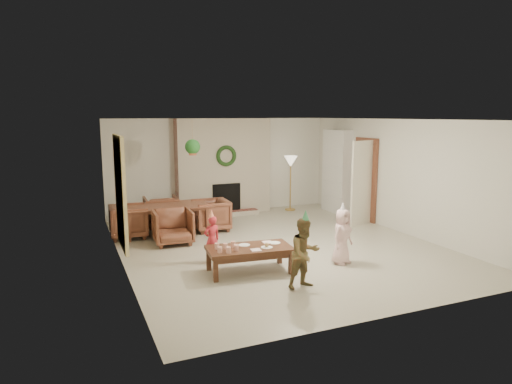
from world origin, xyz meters
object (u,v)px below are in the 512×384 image
child_plaid (305,253)px  dining_chair_far (161,211)px  dining_chair_near (173,227)px  dining_chair_left (129,221)px  dining_table (167,220)px  dining_chair_right (211,215)px  coffee_table_top (249,249)px  child_pink (342,236)px  child_red (212,240)px

child_plaid → dining_chair_far: bearing=95.8°
dining_chair_near → dining_chair_left: (-0.76, 0.84, 0.00)m
dining_chair_left → child_plaid: bearing=-149.6°
dining_chair_near → dining_chair_far: bearing=90.0°
dining_table → child_plaid: 4.13m
dining_chair_far → dining_chair_right: (0.96, -0.85, 0.00)m
coffee_table_top → child_pink: size_ratio=1.42×
dining_table → child_pink: child_pink is taller
dining_table → coffee_table_top: bearing=-72.8°
coffee_table_top → dining_chair_right: bearing=91.3°
dining_chair_left → dining_chair_far: bearing=-45.0°
child_red → child_pink: bearing=143.7°
child_pink → dining_chair_left: bearing=110.4°
dining_chair_right → child_pink: child_pink is taller
child_pink → child_red: bearing=131.7°
dining_table → dining_chair_near: size_ratio=2.34×
dining_chair_left → child_red: child_red is taller
dining_chair_right → child_red: (-0.67, -2.21, 0.07)m
coffee_table_top → child_red: bearing=127.6°
dining_chair_near → coffee_table_top: 2.30m
dining_table → dining_chair_near: 0.80m
dining_table → dining_chair_far: dining_chair_far is taller
dining_table → child_pink: 4.00m
child_plaid → dining_table: bearing=99.1°
dining_chair_near → dining_chair_far: size_ratio=1.00×
dining_chair_far → child_pink: bearing=123.7°
dining_chair_far → dining_chair_right: same height
dining_table → dining_chair_left: (-0.80, 0.04, 0.03)m
dining_chair_far → dining_chair_left: (-0.84, -0.76, 0.00)m
dining_chair_right → child_red: size_ratio=0.92×
dining_chair_left → coffee_table_top: 3.38m
child_pink → dining_table: bearing=102.7°
dining_chair_far → dining_chair_left: bearing=45.0°
dining_table → dining_chair_near: (-0.04, -0.80, 0.03)m
dining_chair_left → child_pink: bearing=-132.2°
dining_table → dining_chair_left: dining_chair_left is taller
dining_table → coffee_table_top: size_ratio=1.31×
dining_table → dining_chair_right: bearing=-0.0°
coffee_table_top → child_plaid: child_plaid is taller
dining_chair_left → coffee_table_top: size_ratio=0.56×
coffee_table_top → child_pink: child_pink is taller
dining_chair_far → child_red: 3.08m
dining_chair_far → child_plaid: child_plaid is taller
coffee_table_top → dining_chair_left: bearing=123.5°
coffee_table_top → child_red: 0.82m
child_red → dining_chair_far: bearing=-97.3°
dining_chair_near → dining_chair_left: bearing=135.0°
dining_chair_near → dining_chair_left: same height
dining_chair_right → child_red: 2.31m
dining_chair_left → dining_table: bearing=-90.0°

